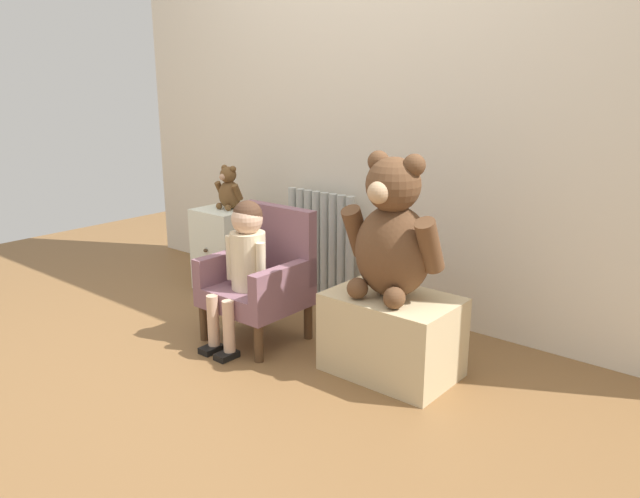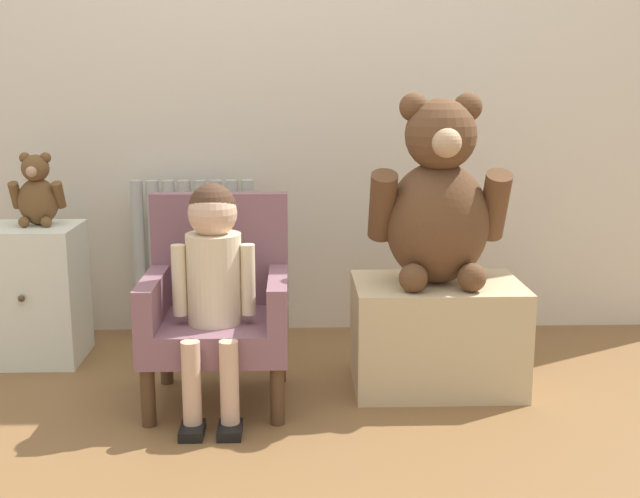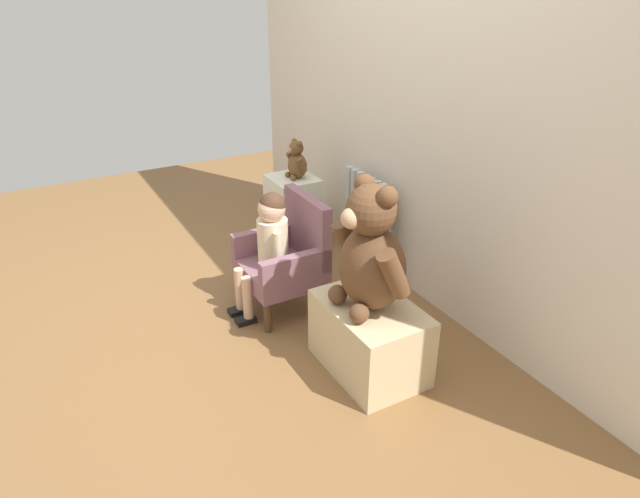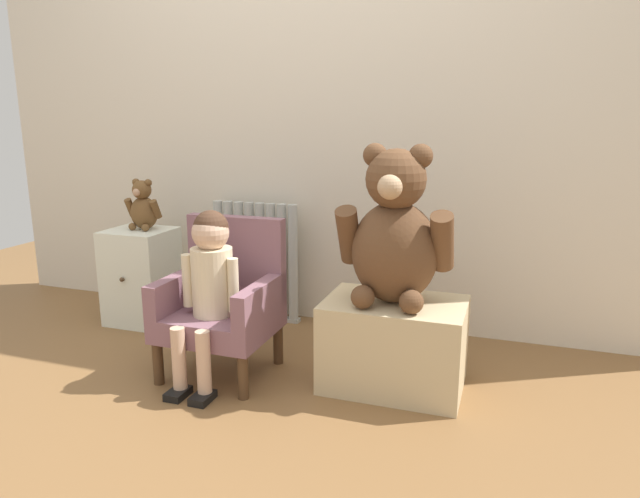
{
  "view_description": "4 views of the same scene",
  "coord_description": "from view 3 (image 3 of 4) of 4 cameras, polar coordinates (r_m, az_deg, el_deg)",
  "views": [
    {
      "loc": [
        1.98,
        -1.54,
        1.28
      ],
      "look_at": [
        0.22,
        0.57,
        0.51
      ],
      "focal_mm": 35.0,
      "sensor_mm": 36.0,
      "label": 1
    },
    {
      "loc": [
        0.12,
        -1.96,
        1.02
      ],
      "look_at": [
        0.2,
        0.57,
        0.49
      ],
      "focal_mm": 45.0,
      "sensor_mm": 36.0,
      "label": 2
    },
    {
      "loc": [
        2.46,
        -0.71,
        1.8
      ],
      "look_at": [
        0.23,
        0.54,
        0.52
      ],
      "focal_mm": 32.0,
      "sensor_mm": 36.0,
      "label": 3
    },
    {
      "loc": [
        1.02,
        -1.53,
        1.08
      ],
      "look_at": [
        0.3,
        0.55,
        0.57
      ],
      "focal_mm": 32.0,
      "sensor_mm": 36.0,
      "label": 4
    }
  ],
  "objects": [
    {
      "name": "small_teddy_bear",
      "position": [
        3.84,
        -2.34,
        8.75
      ],
      "size": [
        0.19,
        0.13,
        0.26
      ],
      "color": "brown",
      "rests_on": "small_dresser"
    },
    {
      "name": "radiator",
      "position": [
        3.63,
        4.7,
        2.47
      ],
      "size": [
        0.5,
        0.05,
        0.64
      ],
      "color": "#B1B7B2",
      "rests_on": "ground_plane"
    },
    {
      "name": "large_teddy_bear",
      "position": [
        2.56,
        5.13,
        -0.49
      ],
      "size": [
        0.45,
        0.32,
        0.62
      ],
      "color": "brown",
      "rests_on": "low_bench"
    },
    {
      "name": "low_bench",
      "position": [
        2.8,
        4.98,
        -8.82
      ],
      "size": [
        0.56,
        0.38,
        0.36
      ],
      "primitive_type": "cube",
      "color": "#CBB487",
      "rests_on": "ground_plane"
    },
    {
      "name": "child_armchair",
      "position": [
        3.23,
        -3.24,
        -0.79
      ],
      "size": [
        0.45,
        0.41,
        0.66
      ],
      "color": "#805663",
      "rests_on": "ground_plane"
    },
    {
      "name": "back_wall",
      "position": [
        3.22,
        10.08,
        15.56
      ],
      "size": [
        3.8,
        0.05,
        2.4
      ],
      "primitive_type": "cube",
      "color": "beige",
      "rests_on": "ground_plane"
    },
    {
      "name": "small_dresser",
      "position": [
        3.98,
        -2.71,
        3.74
      ],
      "size": [
        0.33,
        0.32,
        0.5
      ],
      "color": "silver",
      "rests_on": "ground_plane"
    },
    {
      "name": "child_figure",
      "position": [
        3.12,
        -5.14,
        1.2
      ],
      "size": [
        0.25,
        0.35,
        0.72
      ],
      "color": "beige",
      "rests_on": "ground_plane"
    },
    {
      "name": "ground_plane",
      "position": [
        3.12,
        -10.93,
        -9.06
      ],
      "size": [
        6.0,
        6.0,
        0.0
      ],
      "primitive_type": "plane",
      "color": "brown"
    }
  ]
}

